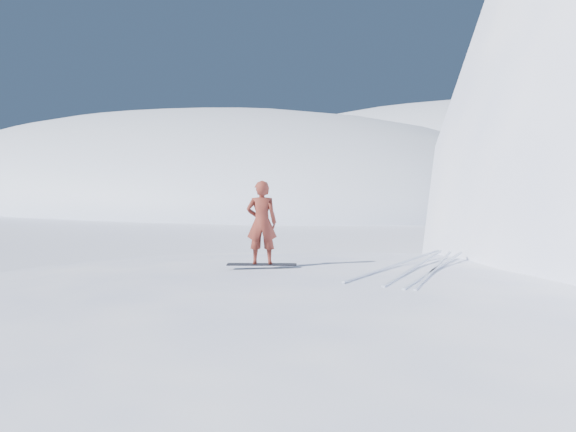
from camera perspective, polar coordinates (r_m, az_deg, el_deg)
name	(u,v)px	position (r m, az deg, el deg)	size (l,w,h in m)	color
near_ridge	(437,409)	(13.26, 13.07, -16.37)	(36.00, 28.00, 4.80)	white
far_ridge_a	(175,202)	(102.44, -10.02, 1.26)	(120.00, 70.00, 28.00)	white
far_ridge_c	(481,197)	(127.09, 16.77, 1.65)	(140.00, 90.00, 36.00)	white
wind_bumps	(344,404)	(13.24, 4.99, -16.31)	(16.00, 14.40, 1.00)	white
snowboard	(262,264)	(15.10, -2.35, -4.32)	(1.63, 0.30, 0.03)	black
snowboarder	(262,222)	(14.99, -2.36, -0.57)	(0.71, 0.47, 1.95)	maroon
vapor_plume	(154,207)	(86.42, -11.84, 0.77)	(11.10, 8.88, 7.77)	white
board_tracks	(422,265)	(15.20, 11.82, -4.32)	(2.32, 5.96, 0.04)	silver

